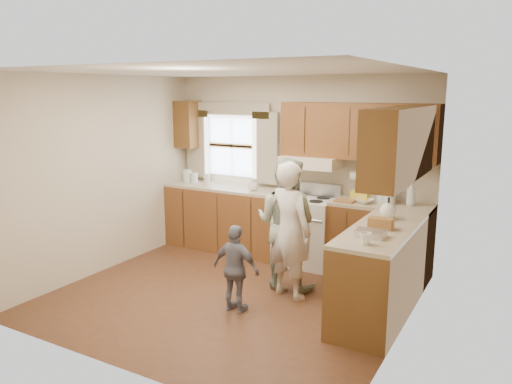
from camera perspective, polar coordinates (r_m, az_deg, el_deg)
The scene contains 6 objects.
room at distance 5.46m, azimuth -2.97°, elevation 0.40°, with size 3.80×3.80×3.80m.
kitchen_fixtures at distance 6.21m, azimuth 7.20°, elevation -2.19°, with size 3.80×2.25×2.15m.
stove at distance 6.74m, azimuth 5.81°, elevation -4.32°, with size 0.76×0.67×1.07m.
woman_left at distance 5.57m, azimuth 3.84°, elevation -4.38°, with size 0.57×0.37×1.55m, color beige.
woman_right at distance 5.85m, azimuth 3.42°, elevation -3.59°, with size 0.76×0.59×1.55m, color #284734.
child at distance 5.28m, azimuth -2.31°, elevation -8.76°, with size 0.55×0.23×0.94m, color slate.
Camera 1 is at (2.86, -4.52, 2.31)m, focal length 35.00 mm.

